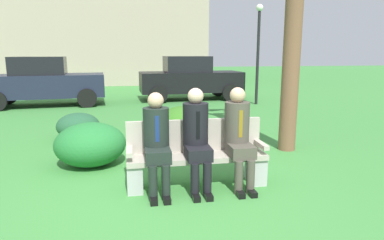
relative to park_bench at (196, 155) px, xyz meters
name	(u,v)px	position (x,y,z in m)	size (l,w,h in m)	color
ground_plane	(171,193)	(-0.38, -0.23, -0.42)	(80.00, 80.00, 0.00)	#408A3E
park_bench	(196,155)	(0.00, 0.00, 0.00)	(1.88, 0.44, 0.90)	#B7AD9E
seated_man_left	(157,138)	(-0.55, -0.12, 0.31)	(0.34, 0.72, 1.31)	#1E2823
seated_man_middle	(197,134)	(-0.02, -0.12, 0.33)	(0.34, 0.72, 1.35)	black
seated_man_right	(239,132)	(0.55, -0.12, 0.33)	(0.34, 0.72, 1.35)	#4C473D
shrub_near_bench	(183,121)	(0.24, 2.77, -0.09)	(1.07, 0.98, 0.67)	#377622
shrub_mid_lawn	(90,144)	(-1.53, 1.11, -0.07)	(1.13, 1.04, 0.71)	#257433
shrub_far_lawn	(78,126)	(-1.99, 2.95, -0.14)	(0.89, 0.82, 0.56)	#265937
parked_car_near	(44,82)	(-3.79, 7.90, 0.42)	(4.03, 2.02, 1.68)	#1E2338
parked_car_far	(190,78)	(1.41, 8.59, 0.42)	(3.97, 1.86, 1.68)	black
street_lamp	(258,44)	(3.54, 6.97, 1.69)	(0.24, 0.24, 3.43)	black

